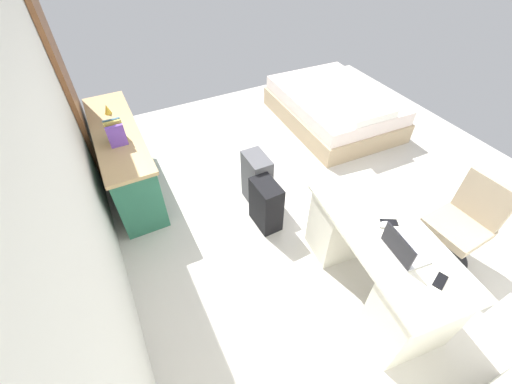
% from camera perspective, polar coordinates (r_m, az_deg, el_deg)
% --- Properties ---
extents(ground_plane, '(5.66, 5.66, 0.00)m').
position_cam_1_polar(ground_plane, '(3.97, 9.68, -0.77)').
color(ground_plane, beige).
extents(wall_back, '(4.66, 0.10, 2.85)m').
position_cam_1_polar(wall_back, '(2.58, -30.94, 6.05)').
color(wall_back, silver).
rests_on(wall_back, ground_plane).
extents(door_wooden, '(0.88, 0.05, 2.04)m').
position_cam_1_polar(door_wooden, '(4.33, -29.42, 14.72)').
color(door_wooden, brown).
rests_on(door_wooden, ground_plane).
extents(desk, '(1.51, 0.83, 0.75)m').
position_cam_1_polar(desk, '(3.04, 20.18, -11.09)').
color(desk, silver).
rests_on(desk, ground_plane).
extents(office_chair, '(0.52, 0.52, 0.94)m').
position_cam_1_polar(office_chair, '(3.57, 31.83, -5.34)').
color(office_chair, black).
rests_on(office_chair, ground_plane).
extents(credenza, '(1.80, 0.48, 0.78)m').
position_cam_1_polar(credenza, '(4.13, -21.82, 5.41)').
color(credenza, '#28664C').
rests_on(credenza, ground_plane).
extents(bed, '(1.96, 1.48, 0.58)m').
position_cam_1_polar(bed, '(5.24, 13.33, 14.05)').
color(bed, tan).
rests_on(bed, ground_plane).
extents(suitcase_black, '(0.37, 0.23, 0.56)m').
position_cam_1_polar(suitcase_black, '(3.43, 1.74, -2.20)').
color(suitcase_black, black).
rests_on(suitcase_black, ground_plane).
extents(suitcase_spare_grey, '(0.36, 0.22, 0.63)m').
position_cam_1_polar(suitcase_spare_grey, '(3.66, 0.13, 2.14)').
color(suitcase_spare_grey, '#4C4C51').
rests_on(suitcase_spare_grey, ground_plane).
extents(laptop, '(0.34, 0.26, 0.21)m').
position_cam_1_polar(laptop, '(2.65, 24.11, -8.94)').
color(laptop, '#B7B7BC').
rests_on(laptop, desk).
extents(computer_mouse, '(0.07, 0.11, 0.03)m').
position_cam_1_polar(computer_mouse, '(2.80, 21.41, -5.26)').
color(computer_mouse, white).
rests_on(computer_mouse, desk).
extents(cell_phone_near_laptop, '(0.11, 0.15, 0.01)m').
position_cam_1_polar(cell_phone_near_laptop, '(2.65, 29.35, -13.30)').
color(cell_phone_near_laptop, black).
rests_on(cell_phone_near_laptop, desk).
extents(cell_phone_by_mouse, '(0.12, 0.15, 0.01)m').
position_cam_1_polar(cell_phone_by_mouse, '(2.84, 22.09, -4.90)').
color(cell_phone_by_mouse, black).
rests_on(cell_phone_by_mouse, desk).
extents(book_row, '(0.19, 0.17, 0.24)m').
position_cam_1_polar(book_row, '(3.66, -23.19, 9.46)').
color(book_row, '#6A43AE').
rests_on(book_row, credenza).
extents(figurine_small, '(0.08, 0.08, 0.11)m').
position_cam_1_polar(figurine_small, '(4.24, -24.42, 12.93)').
color(figurine_small, gold).
rests_on(figurine_small, credenza).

